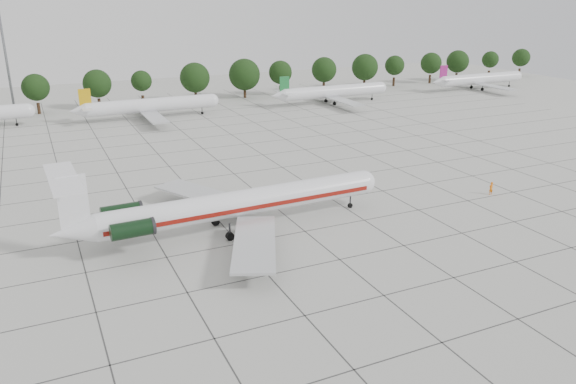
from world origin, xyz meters
The scene contains 9 objects.
ground centered at (0.00, 0.00, 0.00)m, with size 260.00×260.00×0.00m, color #B6B6AE.
apron_joints centered at (0.00, 15.00, 0.01)m, with size 170.00×170.00×0.02m, color #383838.
main_airliner centered at (-8.11, 3.73, 3.21)m, with size 38.79×30.46×9.09m.
ground_crew centered at (28.48, 0.62, 0.89)m, with size 0.65×0.43×1.78m, color orange.
bg_airliner_c centered at (-2.91, 68.95, 2.91)m, with size 28.24×27.20×7.40m.
bg_airliner_d centered at (41.80, 68.12, 2.91)m, with size 28.24×27.20×7.40m.
bg_airliner_e centered at (90.14, 69.62, 2.91)m, with size 28.24×27.20×7.40m.
tree_line centered at (-11.68, 85.00, 5.98)m, with size 249.86×8.44×10.22m.
floodlight_mast centered at (-30.00, 92.00, 14.28)m, with size 1.60×1.60×25.45m.
Camera 1 is at (-26.68, -52.85, 25.77)m, focal length 35.00 mm.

